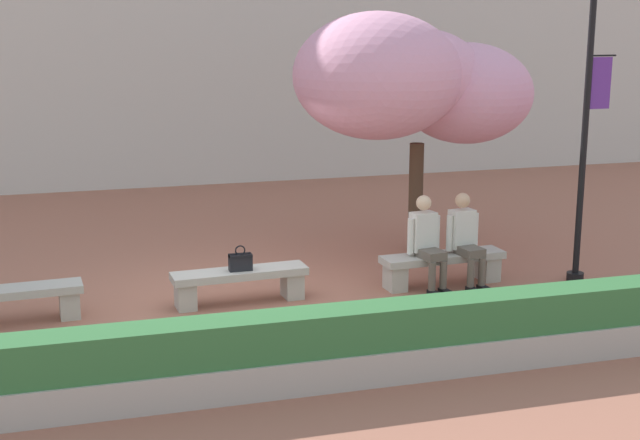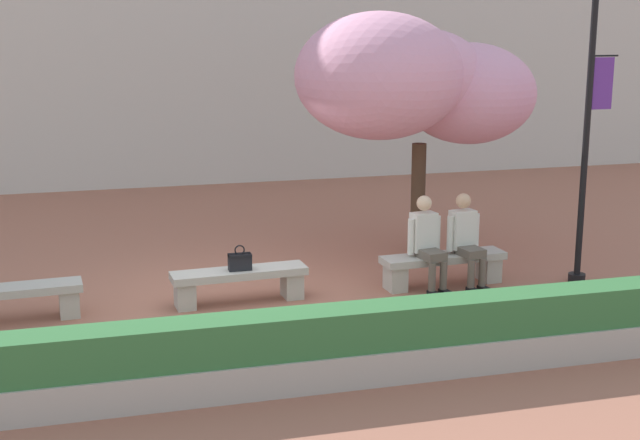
{
  "view_description": "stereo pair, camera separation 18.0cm",
  "coord_description": "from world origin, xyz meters",
  "views": [
    {
      "loc": [
        -2.09,
        -11.03,
        3.72
      ],
      "look_at": [
        1.15,
        0.2,
        1.0
      ],
      "focal_mm": 50.0,
      "sensor_mm": 36.0,
      "label": 1
    },
    {
      "loc": [
        -1.92,
        -11.08,
        3.72
      ],
      "look_at": [
        1.15,
        0.2,
        1.0
      ],
      "focal_mm": 50.0,
      "sensor_mm": 36.0,
      "label": 2
    }
  ],
  "objects": [
    {
      "name": "ground_plane",
      "position": [
        0.0,
        0.0,
        0.0
      ],
      "size": [
        100.0,
        100.0,
        0.0
      ],
      "primitive_type": "plane",
      "color": "#9E604C"
    },
    {
      "name": "stone_bench_west_end",
      "position": [
        -2.88,
        0.0,
        0.3
      ],
      "size": [
        1.8,
        0.52,
        0.45
      ],
      "color": "#ADA89E",
      "rests_on": "ground"
    },
    {
      "name": "stone_bench_near_west",
      "position": [
        0.0,
        0.0,
        0.3
      ],
      "size": [
        1.8,
        0.52,
        0.45
      ],
      "color": "#ADA89E",
      "rests_on": "ground"
    },
    {
      "name": "stone_bench_center",
      "position": [
        2.88,
        0.0,
        0.3
      ],
      "size": [
        1.8,
        0.52,
        0.45
      ],
      "color": "#ADA89E",
      "rests_on": "ground"
    },
    {
      "name": "person_seated_left",
      "position": [
        2.6,
        -0.05,
        0.7
      ],
      "size": [
        0.5,
        0.72,
        1.29
      ],
      "color": "black",
      "rests_on": "ground"
    },
    {
      "name": "person_seated_right",
      "position": [
        3.18,
        -0.05,
        0.7
      ],
      "size": [
        0.51,
        0.72,
        1.29
      ],
      "color": "black",
      "rests_on": "ground"
    },
    {
      "name": "handbag",
      "position": [
        0.01,
        -0.03,
        0.58
      ],
      "size": [
        0.3,
        0.15,
        0.34
      ],
      "color": "black",
      "rests_on": "stone_bench_near_west"
    },
    {
      "name": "cherry_tree_main",
      "position": [
        3.07,
        1.75,
        2.7
      ],
      "size": [
        3.89,
        2.63,
        3.76
      ],
      "color": "#473323",
      "rests_on": "ground"
    },
    {
      "name": "lamp_post_with_banner",
      "position": [
        4.79,
        -0.35,
        2.59
      ],
      "size": [
        0.54,
        0.28,
        4.33
      ],
      "color": "black",
      "rests_on": "ground"
    },
    {
      "name": "planter_hedge_foreground",
      "position": [
        0.0,
        -2.85,
        0.39
      ],
      "size": [
        9.99,
        0.5,
        0.8
      ],
      "color": "#ADA89E",
      "rests_on": "ground"
    }
  ]
}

